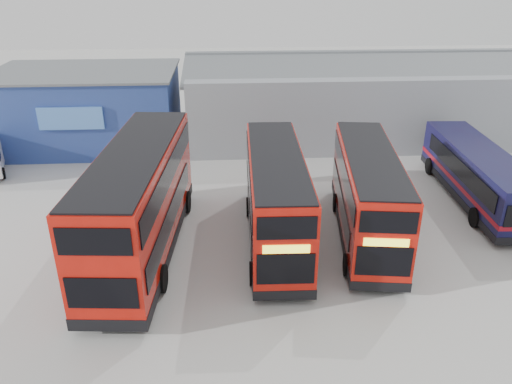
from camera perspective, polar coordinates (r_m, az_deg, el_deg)
The scene contains 7 objects.
ground_plane at distance 20.69m, azimuth 9.76°, elevation -10.27°, with size 120.00×120.00×0.00m, color #A9A9A4.
office_block at distance 36.85m, azimuth -18.66°, elevation 9.16°, with size 12.30×8.32×5.12m.
maintenance_shed at distance 39.55m, azimuth 15.21°, elevation 10.64°, with size 30.50×12.00×5.89m.
double_decker_left at distance 21.82m, azimuth -13.10°, elevation -1.29°, with size 3.63×11.59×4.83m.
double_decker_centre at distance 22.33m, azimuth 2.29°, elevation -0.87°, with size 2.73×10.00×4.20m.
double_decker_right at distance 23.28m, azimuth 12.60°, elevation -0.49°, with size 3.56×9.90×4.10m.
single_decker_blue at distance 28.96m, azimuth 23.95°, elevation 1.68°, with size 2.95×10.63×2.85m.
Camera 1 is at (-4.47, -16.39, 11.81)m, focal length 35.00 mm.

